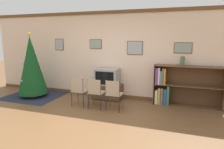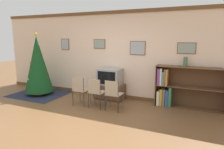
{
  "view_description": "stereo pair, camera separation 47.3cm",
  "coord_description": "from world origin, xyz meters",
  "px_view_note": "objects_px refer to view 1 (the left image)",
  "views": [
    {
      "loc": [
        1.97,
        -3.61,
        1.9
      ],
      "look_at": [
        0.3,
        1.27,
        0.94
      ],
      "focal_mm": 32.0,
      "sensor_mm": 36.0,
      "label": 1
    },
    {
      "loc": [
        2.41,
        -3.44,
        1.9
      ],
      "look_at": [
        0.3,
        1.27,
        0.94
      ],
      "focal_mm": 32.0,
      "sensor_mm": 36.0,
      "label": 2
    }
  ],
  "objects_px": {
    "folding_chair_center": "(96,92)",
    "folding_chair_right": "(114,93)",
    "christmas_tree": "(32,65)",
    "folding_chair_left": "(79,90)",
    "television": "(107,77)",
    "vase": "(182,61)",
    "bookshelf": "(175,87)",
    "tv_console": "(107,92)"
  },
  "relations": [
    {
      "from": "television",
      "to": "folding_chair_left",
      "type": "bearing_deg",
      "value": -119.4
    },
    {
      "from": "folding_chair_center",
      "to": "folding_chair_right",
      "type": "bearing_deg",
      "value": 0.0
    },
    {
      "from": "tv_console",
      "to": "television",
      "type": "height_order",
      "value": "television"
    },
    {
      "from": "television",
      "to": "christmas_tree",
      "type": "bearing_deg",
      "value": -168.36
    },
    {
      "from": "christmas_tree",
      "to": "television",
      "type": "bearing_deg",
      "value": 11.64
    },
    {
      "from": "vase",
      "to": "bookshelf",
      "type": "bearing_deg",
      "value": -161.94
    },
    {
      "from": "folding_chair_center",
      "to": "bookshelf",
      "type": "distance_m",
      "value": 2.23
    },
    {
      "from": "bookshelf",
      "to": "vase",
      "type": "xyz_separation_m",
      "value": [
        0.15,
        0.05,
        0.73
      ]
    },
    {
      "from": "folding_chair_center",
      "to": "folding_chair_left",
      "type": "bearing_deg",
      "value": 180.0
    },
    {
      "from": "bookshelf",
      "to": "folding_chair_right",
      "type": "bearing_deg",
      "value": -146.33
    },
    {
      "from": "christmas_tree",
      "to": "folding_chair_left",
      "type": "bearing_deg",
      "value": -12.12
    },
    {
      "from": "tv_console",
      "to": "folding_chair_left",
      "type": "height_order",
      "value": "folding_chair_left"
    },
    {
      "from": "folding_chair_center",
      "to": "folding_chair_right",
      "type": "distance_m",
      "value": 0.51
    },
    {
      "from": "folding_chair_left",
      "to": "folding_chair_right",
      "type": "distance_m",
      "value": 1.01
    },
    {
      "from": "christmas_tree",
      "to": "television",
      "type": "relative_size",
      "value": 2.92
    },
    {
      "from": "folding_chair_right",
      "to": "bookshelf",
      "type": "distance_m",
      "value": 1.8
    },
    {
      "from": "christmas_tree",
      "to": "folding_chair_center",
      "type": "relative_size",
      "value": 2.49
    },
    {
      "from": "television",
      "to": "folding_chair_right",
      "type": "xyz_separation_m",
      "value": [
        0.51,
        -0.9,
        -0.24
      ]
    },
    {
      "from": "tv_console",
      "to": "folding_chair_left",
      "type": "xyz_separation_m",
      "value": [
        -0.51,
        -0.9,
        0.24
      ]
    },
    {
      "from": "christmas_tree",
      "to": "folding_chair_right",
      "type": "bearing_deg",
      "value": -7.96
    },
    {
      "from": "folding_chair_right",
      "to": "bookshelf",
      "type": "bearing_deg",
      "value": 33.67
    },
    {
      "from": "folding_chair_center",
      "to": "vase",
      "type": "height_order",
      "value": "vase"
    },
    {
      "from": "television",
      "to": "bookshelf",
      "type": "bearing_deg",
      "value": 2.77
    },
    {
      "from": "folding_chair_left",
      "to": "vase",
      "type": "xyz_separation_m",
      "value": [
        2.65,
        1.04,
        0.79
      ]
    },
    {
      "from": "tv_console",
      "to": "vase",
      "type": "relative_size",
      "value": 3.55
    },
    {
      "from": "folding_chair_center",
      "to": "vase",
      "type": "xyz_separation_m",
      "value": [
        2.15,
        1.04,
        0.79
      ]
    },
    {
      "from": "vase",
      "to": "folding_chair_center",
      "type": "bearing_deg",
      "value": -154.09
    },
    {
      "from": "christmas_tree",
      "to": "bookshelf",
      "type": "height_order",
      "value": "christmas_tree"
    },
    {
      "from": "tv_console",
      "to": "bookshelf",
      "type": "distance_m",
      "value": 2.02
    },
    {
      "from": "folding_chair_center",
      "to": "folding_chair_right",
      "type": "relative_size",
      "value": 1.0
    },
    {
      "from": "tv_console",
      "to": "vase",
      "type": "distance_m",
      "value": 2.39
    },
    {
      "from": "bookshelf",
      "to": "vase",
      "type": "relative_size",
      "value": 7.18
    },
    {
      "from": "folding_chair_left",
      "to": "folding_chair_center",
      "type": "bearing_deg",
      "value": 0.0
    },
    {
      "from": "tv_console",
      "to": "folding_chair_right",
      "type": "relative_size",
      "value": 1.09
    },
    {
      "from": "folding_chair_left",
      "to": "folding_chair_right",
      "type": "relative_size",
      "value": 1.0
    },
    {
      "from": "tv_console",
      "to": "bookshelf",
      "type": "relative_size",
      "value": 0.49
    },
    {
      "from": "folding_chair_right",
      "to": "vase",
      "type": "xyz_separation_m",
      "value": [
        1.64,
        1.04,
        0.79
      ]
    },
    {
      "from": "christmas_tree",
      "to": "folding_chair_left",
      "type": "relative_size",
      "value": 2.49
    },
    {
      "from": "folding_chair_left",
      "to": "vase",
      "type": "distance_m",
      "value": 2.96
    },
    {
      "from": "television",
      "to": "folding_chair_center",
      "type": "bearing_deg",
      "value": -90.0
    },
    {
      "from": "folding_chair_center",
      "to": "folding_chair_right",
      "type": "height_order",
      "value": "same"
    },
    {
      "from": "tv_console",
      "to": "folding_chair_left",
      "type": "relative_size",
      "value": 1.09
    }
  ]
}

